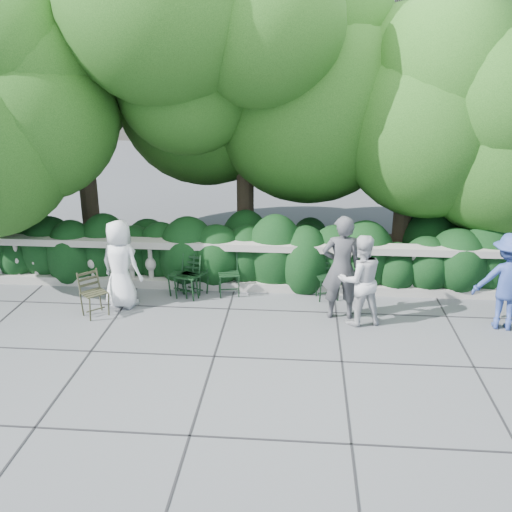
# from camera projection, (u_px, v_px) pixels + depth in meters

# --- Properties ---
(ground) EXTENTS (90.00, 90.00, 0.00)m
(ground) POSITION_uv_depth(u_px,v_px,m) (251.00, 329.00, 9.88)
(ground) COLOR #52545A
(ground) RESTS_ON ground
(balustrade) EXTENTS (12.00, 0.44, 1.00)m
(balustrade) POSITION_uv_depth(u_px,v_px,m) (259.00, 267.00, 11.42)
(balustrade) COLOR #9E998E
(balustrade) RESTS_ON ground
(shrub_hedge) EXTENTS (15.00, 2.60, 1.70)m
(shrub_hedge) POSITION_uv_depth(u_px,v_px,m) (263.00, 269.00, 12.71)
(shrub_hedge) COLOR black
(shrub_hedge) RESTS_ON ground
(tree_canopy) EXTENTS (15.04, 6.52, 6.78)m
(tree_canopy) POSITION_uv_depth(u_px,v_px,m) (299.00, 83.00, 11.53)
(tree_canopy) COLOR #3F3023
(tree_canopy) RESTS_ON ground
(chair_a) EXTENTS (0.61, 0.63, 0.84)m
(chair_a) POSITION_uv_depth(u_px,v_px,m) (191.00, 297.00, 11.24)
(chair_a) COLOR black
(chair_a) RESTS_ON ground
(chair_b) EXTENTS (0.56, 0.59, 0.84)m
(chair_b) POSITION_uv_depth(u_px,v_px,m) (179.00, 298.00, 11.19)
(chair_b) COLOR black
(chair_b) RESTS_ON ground
(chair_c) EXTENTS (0.55, 0.57, 0.84)m
(chair_c) POSITION_uv_depth(u_px,v_px,m) (185.00, 300.00, 11.08)
(chair_c) COLOR black
(chair_c) RESTS_ON ground
(chair_d) EXTENTS (0.53, 0.56, 0.84)m
(chair_d) POSITION_uv_depth(u_px,v_px,m) (230.00, 298.00, 11.18)
(chair_d) COLOR black
(chair_d) RESTS_ON ground
(chair_e) EXTENTS (0.53, 0.56, 0.84)m
(chair_e) POSITION_uv_depth(u_px,v_px,m) (329.00, 301.00, 11.01)
(chair_e) COLOR black
(chair_e) RESTS_ON ground
(chair_weathered) EXTENTS (0.65, 0.65, 0.84)m
(chair_weathered) POSITION_uv_depth(u_px,v_px,m) (100.00, 318.00, 10.31)
(chair_weathered) COLOR black
(chair_weathered) RESTS_ON ground
(person_businessman) EXTENTS (0.95, 0.78, 1.68)m
(person_businessman) POSITION_uv_depth(u_px,v_px,m) (120.00, 264.00, 10.56)
(person_businessman) COLOR white
(person_businessman) RESTS_ON ground
(person_woman_grey) EXTENTS (0.71, 0.49, 1.90)m
(person_woman_grey) POSITION_uv_depth(u_px,v_px,m) (341.00, 268.00, 10.06)
(person_woman_grey) COLOR #424247
(person_woman_grey) RESTS_ON ground
(person_casual_man) EXTENTS (0.93, 0.80, 1.63)m
(person_casual_man) POSITION_uv_depth(u_px,v_px,m) (360.00, 280.00, 9.86)
(person_casual_man) COLOR silver
(person_casual_man) RESTS_ON ground
(person_older_blue) EXTENTS (1.21, 0.84, 1.71)m
(person_older_blue) POSITION_uv_depth(u_px,v_px,m) (508.00, 282.00, 9.69)
(person_older_blue) COLOR #2E428A
(person_older_blue) RESTS_ON ground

